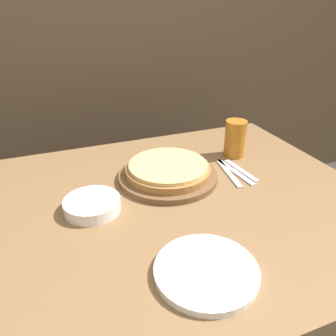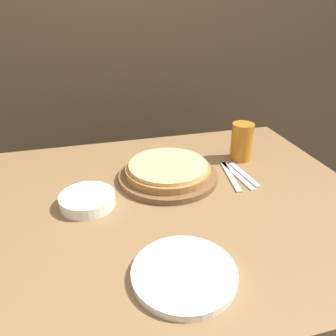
# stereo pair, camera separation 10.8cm
# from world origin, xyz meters

# --- Properties ---
(dining_table) EXTENTS (1.26, 0.99, 0.71)m
(dining_table) POSITION_xyz_m (0.00, 0.00, 0.35)
(dining_table) COLOR olive
(dining_table) RESTS_ON ground_plane
(pizza_on_board) EXTENTS (0.33, 0.33, 0.06)m
(pizza_on_board) POSITION_xyz_m (0.05, 0.13, 0.73)
(pizza_on_board) COLOR brown
(pizza_on_board) RESTS_ON dining_table
(beer_glass) EXTENTS (0.08, 0.08, 0.14)m
(beer_glass) POSITION_xyz_m (0.36, 0.21, 0.78)
(beer_glass) COLOR #B7701E
(beer_glass) RESTS_ON dining_table
(dinner_plate) EXTENTS (0.23, 0.23, 0.02)m
(dinner_plate) POSITION_xyz_m (-0.02, -0.30, 0.71)
(dinner_plate) COLOR white
(dinner_plate) RESTS_ON dining_table
(side_bowl) EXTENTS (0.16, 0.16, 0.04)m
(side_bowl) POSITION_xyz_m (-0.21, 0.04, 0.72)
(side_bowl) COLOR white
(side_bowl) RESTS_ON dining_table
(fork) EXTENTS (0.05, 0.21, 0.00)m
(fork) POSITION_xyz_m (0.26, 0.09, 0.71)
(fork) COLOR silver
(fork) RESTS_ON dining_table
(dinner_knife) EXTENTS (0.03, 0.21, 0.00)m
(dinner_knife) POSITION_xyz_m (0.29, 0.09, 0.71)
(dinner_knife) COLOR silver
(dinner_knife) RESTS_ON dining_table
(spoon) EXTENTS (0.03, 0.18, 0.00)m
(spoon) POSITION_xyz_m (0.31, 0.09, 0.71)
(spoon) COLOR silver
(spoon) RESTS_ON dining_table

